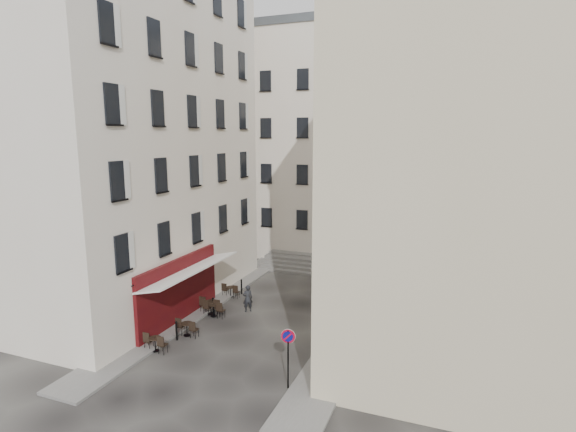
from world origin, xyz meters
The scene contains 18 objects.
ground centered at (0.00, 0.00, 0.00)m, with size 90.00×90.00×0.00m, color black.
sidewalk_left centered at (-4.50, 4.00, 0.06)m, with size 2.00×22.00×0.12m, color slate.
sidewalk_right centered at (4.50, 3.00, 0.06)m, with size 2.00×18.00×0.12m, color slate.
building_left centered at (-10.50, 3.00, 10.31)m, with size 12.20×16.20×20.60m.
building_right centered at (10.50, 3.50, 9.31)m, with size 12.20×14.20×18.60m.
building_back centered at (-1.00, 19.00, 9.31)m, with size 18.20×10.20×18.60m.
cafe_storefront centered at (-4.32, 1.00, 1.88)m, with size 1.74×7.30×3.50m.
stone_steps centered at (0.00, 12.57, 0.40)m, with size 9.00×3.15×0.80m.
bollard_near centered at (-3.25, -1.00, 0.53)m, with size 0.12×0.12×0.98m.
bollard_mid centered at (-3.25, 2.50, 0.53)m, with size 0.12×0.12×0.98m.
bollard_far centered at (-3.25, 6.00, 0.53)m, with size 0.12×0.12×0.98m.
no_parking_sign centered at (3.40, -3.01, 1.76)m, with size 0.56×0.16×2.48m.
bistro_table_a centered at (-3.46, -2.36, 0.44)m, with size 1.22×0.57×0.86m.
bistro_table_b centered at (-3.02, -0.43, 0.44)m, with size 1.23×0.58×0.87m.
bistro_table_c centered at (-3.01, 2.19, 0.47)m, with size 1.30×0.61×0.91m.
bistro_table_d centered at (-3.32, 2.41, 0.50)m, with size 1.38×0.65×0.97m.
bistro_table_e centered at (-3.60, 5.23, 0.42)m, with size 1.18×0.55×0.83m.
pedestrian centered at (-1.61, 3.56, 0.79)m, with size 0.57×0.38×1.57m, color #222328.
Camera 1 is at (9.30, -18.30, 9.90)m, focal length 28.00 mm.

